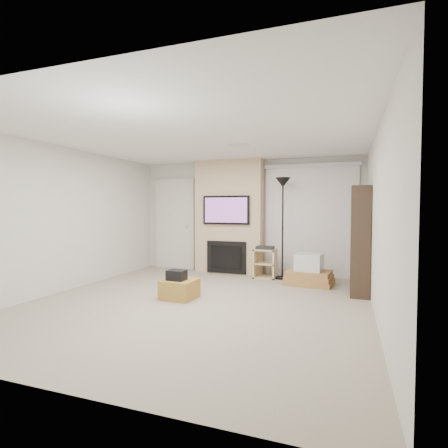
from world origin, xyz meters
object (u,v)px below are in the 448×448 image
(av_stand, at_px, (265,261))
(ottoman, at_px, (180,289))
(box_stack, at_px, (309,273))
(bookshelf, at_px, (360,240))
(floor_lamp, at_px, (283,199))

(av_stand, bearing_deg, ottoman, -113.82)
(ottoman, bearing_deg, box_stack, 43.54)
(bookshelf, bearing_deg, av_stand, 156.55)
(box_stack, bearing_deg, av_stand, 160.39)
(av_stand, distance_m, box_stack, 0.99)
(floor_lamp, distance_m, box_stack, 1.56)
(av_stand, xyz_separation_m, box_stack, (0.92, -0.33, -0.12))
(floor_lamp, height_order, av_stand, floor_lamp)
(ottoman, height_order, box_stack, box_stack)
(av_stand, relative_size, box_stack, 0.70)
(box_stack, height_order, bookshelf, bookshelf)
(ottoman, distance_m, bookshelf, 3.09)
(ottoman, height_order, bookshelf, bookshelf)
(floor_lamp, bearing_deg, av_stand, -172.14)
(box_stack, distance_m, bookshelf, 1.20)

